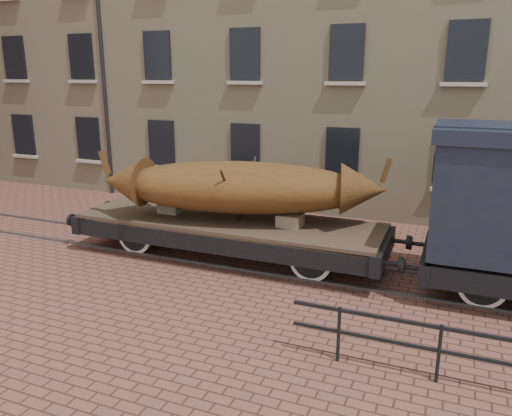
% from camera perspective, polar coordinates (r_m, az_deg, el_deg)
% --- Properties ---
extents(ground, '(90.00, 90.00, 0.00)m').
position_cam_1_polar(ground, '(13.12, 0.26, -6.14)').
color(ground, brown).
extents(warehouse_cream, '(40.00, 10.19, 14.00)m').
position_cam_1_polar(warehouse_cream, '(21.50, 19.17, 20.34)').
color(warehouse_cream, '#BEB188').
rests_on(warehouse_cream, ground).
extents(rail_track, '(30.00, 1.52, 0.06)m').
position_cam_1_polar(rail_track, '(13.11, 0.26, -6.02)').
color(rail_track, '#59595E').
rests_on(rail_track, ground).
extents(flatcar_wagon, '(9.11, 2.47, 1.37)m').
position_cam_1_polar(flatcar_wagon, '(13.16, -3.22, -2.13)').
color(flatcar_wagon, '#473529').
rests_on(flatcar_wagon, ground).
extents(iron_boat, '(7.43, 3.49, 1.75)m').
position_cam_1_polar(iron_boat, '(12.74, -1.89, 2.44)').
color(iron_boat, '#583515').
rests_on(iron_boat, flatcar_wagon).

